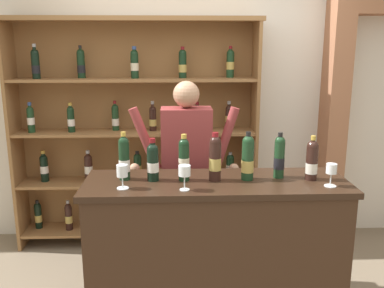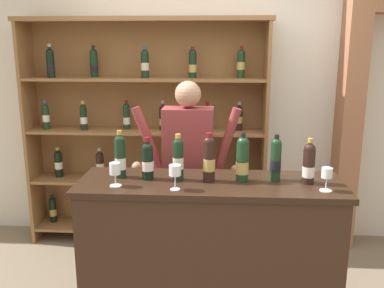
% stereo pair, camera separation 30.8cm
% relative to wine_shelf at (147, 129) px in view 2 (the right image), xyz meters
% --- Properties ---
extents(back_wall, '(12.00, 0.19, 3.22)m').
position_rel_wine_shelf_xyz_m(back_wall, '(0.58, 0.25, 0.49)').
color(back_wall, silver).
rests_on(back_wall, ground).
extents(wine_shelf, '(2.31, 0.36, 2.15)m').
position_rel_wine_shelf_xyz_m(wine_shelf, '(0.00, 0.00, 0.00)').
color(wine_shelf, olive).
rests_on(wine_shelf, ground).
extents(tasting_counter, '(1.73, 0.55, 1.05)m').
position_rel_wine_shelf_xyz_m(tasting_counter, '(0.64, -1.31, -0.60)').
color(tasting_counter, '#382316').
rests_on(tasting_counter, ground).
extents(shopkeeper, '(0.85, 0.22, 1.65)m').
position_rel_wine_shelf_xyz_m(shopkeeper, '(0.46, -0.80, -0.11)').
color(shopkeeper, '#2D3347').
rests_on(shopkeeper, ground).
extents(tasting_bottle_chianti, '(0.07, 0.07, 0.32)m').
position_rel_wine_shelf_xyz_m(tasting_bottle_chianti, '(0.04, -1.26, 0.07)').
color(tasting_bottle_chianti, black).
rests_on(tasting_bottle_chianti, tasting_counter).
extents(tasting_bottle_riserva, '(0.08, 0.08, 0.28)m').
position_rel_wine_shelf_xyz_m(tasting_bottle_riserva, '(0.23, -1.29, 0.05)').
color(tasting_bottle_riserva, black).
rests_on(tasting_bottle_riserva, tasting_counter).
extents(tasting_bottle_brunello, '(0.07, 0.07, 0.31)m').
position_rel_wine_shelf_xyz_m(tasting_bottle_brunello, '(0.43, -1.29, 0.07)').
color(tasting_bottle_brunello, black).
rests_on(tasting_bottle_brunello, tasting_counter).
extents(tasting_bottle_grappa, '(0.08, 0.08, 0.32)m').
position_rel_wine_shelf_xyz_m(tasting_bottle_grappa, '(0.63, -1.30, 0.08)').
color(tasting_bottle_grappa, black).
rests_on(tasting_bottle_grappa, tasting_counter).
extents(tasting_bottle_prosecco, '(0.08, 0.08, 0.32)m').
position_rel_wine_shelf_xyz_m(tasting_bottle_prosecco, '(0.84, -1.29, 0.07)').
color(tasting_bottle_prosecco, '#19381E').
rests_on(tasting_bottle_prosecco, tasting_counter).
extents(tasting_bottle_super_tuscan, '(0.07, 0.07, 0.31)m').
position_rel_wine_shelf_xyz_m(tasting_bottle_super_tuscan, '(1.06, -1.25, 0.06)').
color(tasting_bottle_super_tuscan, '#19381E').
rests_on(tasting_bottle_super_tuscan, tasting_counter).
extents(tasting_bottle_vin_santo, '(0.08, 0.08, 0.30)m').
position_rel_wine_shelf_xyz_m(tasting_bottle_vin_santo, '(1.26, -1.31, 0.05)').
color(tasting_bottle_vin_santo, black).
rests_on(tasting_bottle_vin_santo, tasting_counter).
extents(wine_glass_right, '(0.07, 0.07, 0.15)m').
position_rel_wine_shelf_xyz_m(wine_glass_right, '(1.34, -1.45, 0.03)').
color(wine_glass_right, silver).
rests_on(wine_glass_right, tasting_counter).
extents(wine_glass_spare, '(0.07, 0.07, 0.16)m').
position_rel_wine_shelf_xyz_m(wine_glass_spare, '(0.43, -1.48, 0.04)').
color(wine_glass_spare, silver).
rests_on(wine_glass_spare, tasting_counter).
extents(wine_glass_center, '(0.07, 0.07, 0.15)m').
position_rel_wine_shelf_xyz_m(wine_glass_center, '(0.05, -1.44, 0.03)').
color(wine_glass_center, silver).
rests_on(wine_glass_center, tasting_counter).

